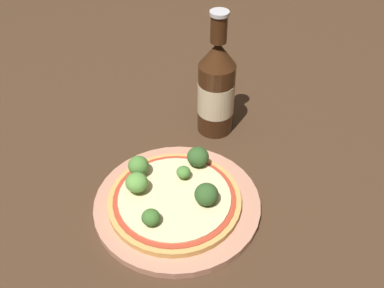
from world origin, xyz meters
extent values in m
plane|color=#3D2819|center=(0.00, 0.00, 0.00)|extent=(3.00, 3.00, 0.00)
cylinder|color=tan|center=(0.00, -0.01, 0.01)|extent=(0.26, 0.26, 0.01)
cylinder|color=tan|center=(0.00, -0.02, 0.02)|extent=(0.20, 0.20, 0.01)
cylinder|color=#A83823|center=(0.00, -0.02, 0.02)|extent=(0.19, 0.19, 0.00)
cylinder|color=beige|center=(0.00, -0.02, 0.02)|extent=(0.17, 0.17, 0.00)
cylinder|color=#89A866|center=(0.03, 0.02, 0.03)|extent=(0.01, 0.01, 0.01)
ellipsoid|color=#2D5123|center=(0.03, 0.02, 0.04)|extent=(0.04, 0.04, 0.03)
cylinder|color=#89A866|center=(-0.03, 0.01, 0.03)|extent=(0.01, 0.01, 0.01)
ellipsoid|color=#477A33|center=(-0.03, 0.01, 0.04)|extent=(0.02, 0.02, 0.02)
cylinder|color=#89A866|center=(-0.04, 0.05, 0.03)|extent=(0.01, 0.01, 0.01)
ellipsoid|color=#2D5123|center=(-0.04, 0.05, 0.04)|extent=(0.04, 0.04, 0.03)
cylinder|color=#89A866|center=(0.03, -0.07, 0.03)|extent=(0.01, 0.01, 0.01)
ellipsoid|color=#386628|center=(0.03, -0.07, 0.04)|extent=(0.03, 0.03, 0.02)
cylinder|color=#89A866|center=(-0.07, -0.04, 0.03)|extent=(0.01, 0.01, 0.01)
ellipsoid|color=#477A33|center=(-0.07, -0.04, 0.04)|extent=(0.03, 0.03, 0.03)
cylinder|color=#89A866|center=(-0.04, -0.06, 0.03)|extent=(0.01, 0.01, 0.01)
ellipsoid|color=#568E3D|center=(-0.04, -0.06, 0.05)|extent=(0.03, 0.03, 0.03)
cylinder|color=#381E0F|center=(-0.13, 0.15, 0.07)|extent=(0.07, 0.07, 0.14)
cylinder|color=#C6B793|center=(-0.13, 0.15, 0.07)|extent=(0.07, 0.07, 0.06)
cone|color=#381E0F|center=(-0.13, 0.15, 0.16)|extent=(0.07, 0.07, 0.04)
cylinder|color=#381E0F|center=(-0.13, 0.15, 0.20)|extent=(0.03, 0.03, 0.05)
cylinder|color=#B2B2B7|center=(-0.13, 0.15, 0.23)|extent=(0.03, 0.03, 0.01)
camera|label=1|loc=(0.40, -0.25, 0.53)|focal=42.00mm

